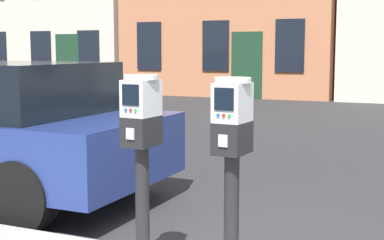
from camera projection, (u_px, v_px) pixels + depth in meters
parking_meter_near_kerb at (142, 137)px, 3.55m from camera, size 0.23×0.26×1.26m
parking_meter_twin_adjacent at (232, 144)px, 3.31m from camera, size 0.23×0.26×1.25m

